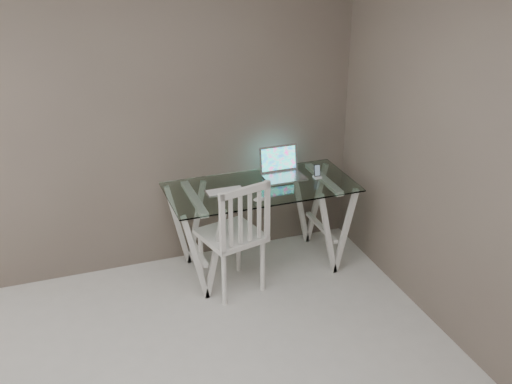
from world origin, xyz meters
TOP-DOWN VIEW (x-y plane):
  - room at (-0.06, 0.02)m, footprint 4.50×4.52m
  - desk at (1.07, 1.85)m, footprint 1.50×0.70m
  - chair at (0.77, 1.57)m, footprint 0.53×0.53m
  - laptop at (1.30, 1.99)m, footprint 0.33×0.27m
  - keyboard at (0.77, 1.85)m, footprint 0.31×0.13m
  - mouse at (0.96, 1.60)m, footprint 0.10×0.06m
  - phone_dock at (1.56, 1.85)m, footprint 0.06×0.06m

SIDE VIEW (x-z plane):
  - desk at x=1.07m, z-range 0.01..0.76m
  - chair at x=0.77m, z-range 0.05..1.00m
  - keyboard at x=0.77m, z-range 0.75..0.75m
  - mouse at x=0.96m, z-range 0.75..0.78m
  - phone_dock at x=1.56m, z-range 0.72..0.84m
  - laptop at x=1.30m, z-range 0.69..0.92m
  - room at x=-0.06m, z-range 0.36..3.07m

